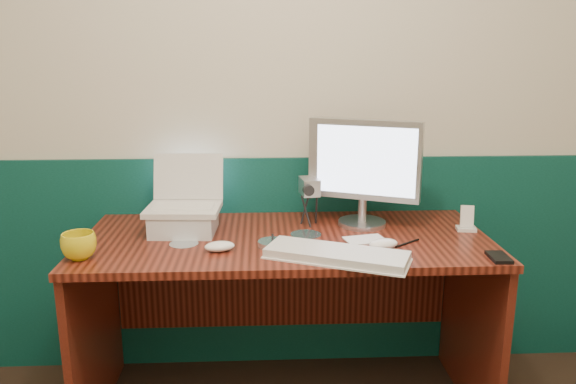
{
  "coord_description": "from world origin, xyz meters",
  "views": [
    {
      "loc": [
        -0.09,
        -0.73,
        1.46
      ],
      "look_at": [
        0.0,
        1.23,
        0.97
      ],
      "focal_mm": 35.0,
      "sensor_mm": 36.0,
      "label": 1
    }
  ],
  "objects": [
    {
      "name": "back_wall",
      "position": [
        0.0,
        1.75,
        1.25
      ],
      "size": [
        3.5,
        0.04,
        2.5
      ],
      "primitive_type": "cube",
      "color": "beige",
      "rests_on": "ground"
    },
    {
      "name": "wainscot",
      "position": [
        0.0,
        1.74,
        0.5
      ],
      "size": [
        3.48,
        0.02,
        1.0
      ],
      "primitive_type": "cube",
      "color": "#083730",
      "rests_on": "ground"
    },
    {
      "name": "desk",
      "position": [
        0.0,
        1.38,
        0.38
      ],
      "size": [
        1.6,
        0.7,
        0.75
      ],
      "primitive_type": "cube",
      "color": "#361009",
      "rests_on": "ground"
    },
    {
      "name": "laptop_riser",
      "position": [
        -0.41,
        1.45,
        0.79
      ],
      "size": [
        0.26,
        0.23,
        0.09
      ],
      "primitive_type": "cube",
      "rotation": [
        0.0,
        0.0,
        -0.06
      ],
      "color": "silver",
      "rests_on": "desk"
    },
    {
      "name": "laptop",
      "position": [
        -0.41,
        1.45,
        0.96
      ],
      "size": [
        0.3,
        0.24,
        0.24
      ],
      "primitive_type": null,
      "rotation": [
        0.0,
        0.0,
        -0.06
      ],
      "color": "silver",
      "rests_on": "laptop_riser"
    },
    {
      "name": "monitor",
      "position": [
        0.33,
        1.52,
        0.98
      ],
      "size": [
        0.48,
        0.3,
        0.46
      ],
      "primitive_type": null,
      "rotation": [
        0.0,
        0.0,
        -0.4
      ],
      "color": "#B2B2B7",
      "rests_on": "desk"
    },
    {
      "name": "keyboard",
      "position": [
        0.17,
        1.12,
        0.76
      ],
      "size": [
        0.52,
        0.35,
        0.03
      ],
      "primitive_type": "cube",
      "rotation": [
        0.0,
        0.0,
        -0.4
      ],
      "color": "silver",
      "rests_on": "desk"
    },
    {
      "name": "mouse_right",
      "position": [
        0.36,
        1.22,
        0.77
      ],
      "size": [
        0.13,
        0.09,
        0.04
      ],
      "primitive_type": "ellipsoid",
      "rotation": [
        0.0,
        0.0,
        0.27
      ],
      "color": "white",
      "rests_on": "desk"
    },
    {
      "name": "mouse_left",
      "position": [
        -0.25,
        1.23,
        0.77
      ],
      "size": [
        0.12,
        0.09,
        0.04
      ],
      "primitive_type": "ellipsoid",
      "rotation": [
        0.0,
        0.0,
        0.2
      ],
      "color": "white",
      "rests_on": "desk"
    },
    {
      "name": "mug",
      "position": [
        -0.74,
        1.17,
        0.8
      ],
      "size": [
        0.13,
        0.13,
        0.1
      ],
      "primitive_type": "imported",
      "rotation": [
        0.0,
        0.0,
        -0.11
      ],
      "color": "gold",
      "rests_on": "desk"
    },
    {
      "name": "camcorder",
      "position": [
        0.11,
        1.53,
        0.84
      ],
      "size": [
        0.1,
        0.13,
        0.19
      ],
      "primitive_type": null,
      "rotation": [
        0.0,
        0.0,
        0.15
      ],
      "color": "silver",
      "rests_on": "desk"
    },
    {
      "name": "cd_spindle",
      "position": [
        -0.05,
        1.26,
        0.76
      ],
      "size": [
        0.11,
        0.11,
        0.02
      ],
      "primitive_type": "cylinder",
      "color": "silver",
      "rests_on": "desk"
    },
    {
      "name": "cd_loose_a",
      "position": [
        -0.39,
        1.31,
        0.75
      ],
      "size": [
        0.11,
        0.11,
        0.0
      ],
      "primitive_type": "cylinder",
      "color": "silver",
      "rests_on": "desk"
    },
    {
      "name": "cd_loose_b",
      "position": [
        0.08,
        1.4,
        0.75
      ],
      "size": [
        0.12,
        0.12,
        0.0
      ],
      "primitive_type": "cylinder",
      "color": "#B0B7C0",
      "rests_on": "desk"
    },
    {
      "name": "pen",
      "position": [
        0.46,
        1.27,
        0.75
      ],
      "size": [
        0.11,
        0.09,
        0.01
      ],
      "primitive_type": "cylinder",
      "rotation": [
        0.0,
        1.57,
        0.64
      ],
      "color": "black",
      "rests_on": "desk"
    },
    {
      "name": "papers",
      "position": [
        0.31,
        1.32,
        0.75
      ],
      "size": [
        0.17,
        0.13,
        0.0
      ],
      "primitive_type": "cube",
      "rotation": [
        0.0,
        0.0,
        0.22
      ],
      "color": "white",
      "rests_on": "desk"
    },
    {
      "name": "dock",
      "position": [
        0.74,
        1.43,
        0.76
      ],
      "size": [
        0.08,
        0.07,
        0.01
      ],
      "primitive_type": "cube",
      "rotation": [
        0.0,
        0.0,
        -0.16
      ],
      "color": "white",
      "rests_on": "desk"
    },
    {
      "name": "music_player",
      "position": [
        0.74,
        1.43,
        0.81
      ],
      "size": [
        0.06,
        0.03,
        0.09
      ],
      "primitive_type": "cube",
      "rotation": [
        -0.17,
        0.0,
        -0.16
      ],
      "color": "white",
      "rests_on": "dock"
    },
    {
      "name": "pda",
      "position": [
        0.74,
        1.1,
        0.76
      ],
      "size": [
        0.07,
        0.11,
        0.01
      ],
      "primitive_type": "cube",
      "rotation": [
        0.0,
        0.0,
        -0.04
      ],
      "color": "black",
      "rests_on": "desk"
    }
  ]
}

